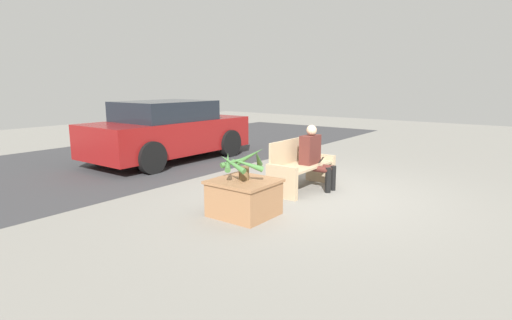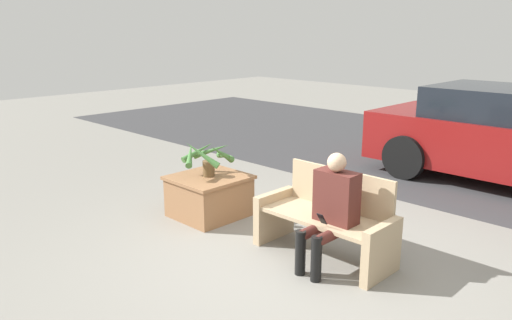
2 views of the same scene
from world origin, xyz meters
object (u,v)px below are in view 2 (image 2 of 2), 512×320
object	(u,v)px
bench	(327,219)
potted_plant	(208,156)
parked_car	(510,137)
person_seated	(331,206)
planter_box	(209,194)

from	to	relation	value
bench	potted_plant	xyz separation A→B (m)	(-1.78, -0.09, 0.38)
potted_plant	parked_car	xyz separation A→B (m)	(2.23, 4.13, -0.04)
potted_plant	parked_car	distance (m)	4.69
person_seated	planter_box	distance (m)	1.98
planter_box	bench	bearing A→B (deg)	3.48
person_seated	parked_car	bearing A→B (deg)	86.42
planter_box	person_seated	bearing A→B (deg)	-2.37
person_seated	planter_box	world-z (taller)	person_seated
person_seated	planter_box	size ratio (longest dim) A/B	1.31
planter_box	potted_plant	size ratio (longest dim) A/B	1.23
bench	person_seated	distance (m)	0.35
parked_car	planter_box	bearing A→B (deg)	-118.04
person_seated	parked_car	world-z (taller)	parked_car
bench	parked_car	distance (m)	4.08
bench	planter_box	distance (m)	1.77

